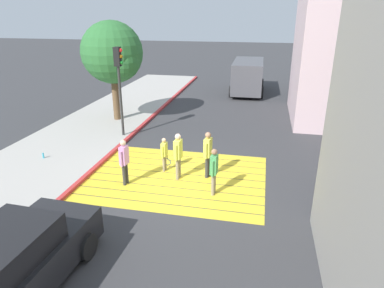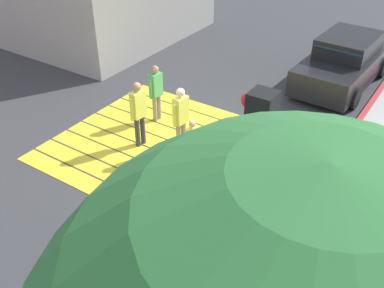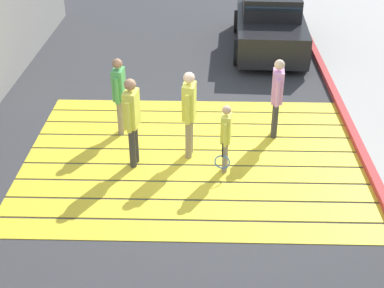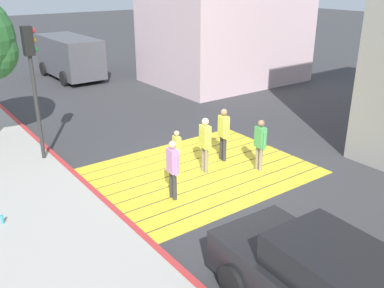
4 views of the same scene
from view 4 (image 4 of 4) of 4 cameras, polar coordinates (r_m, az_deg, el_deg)
ground_plane at (r=13.04m, az=1.18°, el=-3.70°), size 120.00×120.00×0.00m
crosswalk_stripes at (r=13.04m, az=1.18°, el=-3.68°), size 6.40×4.90×0.01m
sidewalk_west at (r=10.96m, az=-23.19°, el=-10.59°), size 4.80×40.00×0.12m
curb_painted at (r=11.53m, az=-11.85°, el=-7.44°), size 0.16×40.00×0.13m
car_parked_near_curb at (r=7.82m, az=17.60°, el=-17.89°), size 2.13×4.37×1.57m
van_down_street at (r=25.91m, az=-16.11°, el=11.28°), size 2.42×5.23×2.35m
traffic_light_corner at (r=13.69m, az=-20.67°, el=9.57°), size 0.39×0.28×4.24m
water_bottle at (r=11.12m, az=-24.14°, el=-9.23°), size 0.07×0.07×0.22m
pedestrian_adult_lead at (r=13.47m, az=4.25°, el=1.77°), size 0.28×0.50×1.74m
pedestrian_adult_trailing at (r=12.93m, az=9.13°, el=0.34°), size 0.24×0.48×1.62m
pedestrian_adult_side at (r=12.62m, az=1.76°, el=0.37°), size 0.26×0.50×1.73m
pedestrian_teen_behind at (r=11.11m, az=-2.61°, el=-2.94°), size 0.24×0.49×1.66m
pedestrian_child_with_racket at (r=12.74m, az=-2.06°, el=-0.65°), size 0.30×0.41×1.33m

